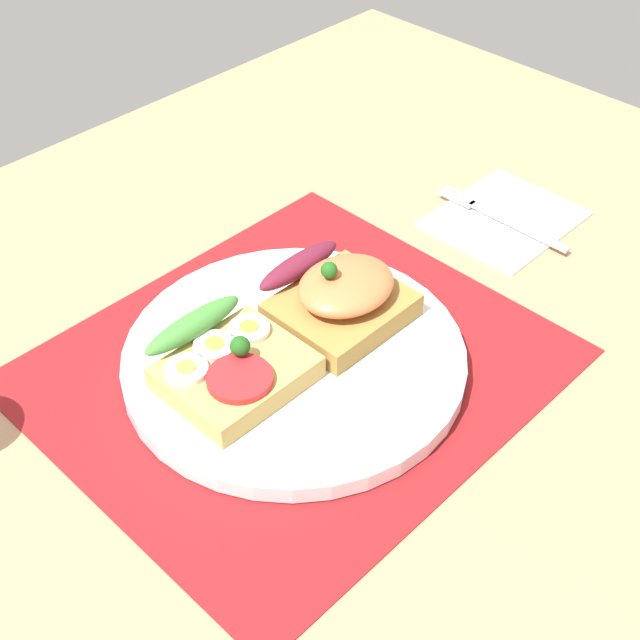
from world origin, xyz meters
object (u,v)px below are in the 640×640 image
object	(u,v)px
sandwich_salmon	(338,295)
fork	(498,216)
napkin	(503,217)
plate	(294,358)
sandwich_egg_tomato	(229,364)

from	to	relation	value
sandwich_salmon	fork	bearing A→B (deg)	-0.93
sandwich_salmon	napkin	distance (cm)	24.03
plate	sandwich_salmon	xyz separation A→B (cm)	(5.76, 0.63, 2.94)
plate	fork	distance (cm)	28.61
fork	sandwich_salmon	bearing A→B (deg)	179.07
fork	sandwich_egg_tomato	bearing A→B (deg)	177.99
sandwich_salmon	napkin	bearing A→B (deg)	-1.01
sandwich_egg_tomato	fork	bearing A→B (deg)	-2.01
plate	sandwich_egg_tomato	xyz separation A→B (cm)	(-5.60, 1.46, 2.23)
plate	sandwich_egg_tomato	world-z (taller)	sandwich_egg_tomato
plate	fork	xyz separation A→B (cm)	(28.60, 0.26, -0.31)
plate	sandwich_salmon	size ratio (longest dim) A/B	2.64
sandwich_salmon	fork	xyz separation A→B (cm)	(22.85, -0.37, -3.25)
sandwich_salmon	fork	world-z (taller)	sandwich_salmon
sandwich_egg_tomato	fork	world-z (taller)	sandwich_egg_tomato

